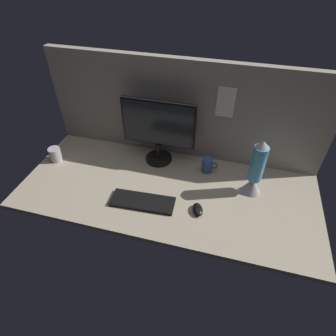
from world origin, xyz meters
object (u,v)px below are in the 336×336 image
(mug_ceramic_blue, at_px, (207,165))
(lava_lamp, at_px, (256,172))
(mouse, at_px, (198,209))
(keyboard, at_px, (143,202))
(monitor, at_px, (158,128))
(mug_steel, at_px, (55,154))

(mug_ceramic_blue, distance_m, lava_lamp, 0.33)
(mouse, bearing_deg, keyboard, 162.12)
(lava_lamp, bearing_deg, monitor, 166.07)
(keyboard, distance_m, lava_lamp, 0.67)
(mouse, distance_m, mug_ceramic_blue, 0.36)
(keyboard, bearing_deg, lava_lamp, 20.17)
(mouse, relative_size, mug_steel, 1.01)
(mug_steel, bearing_deg, monitor, 16.02)
(mouse, xyz_separation_m, mug_ceramic_blue, (-0.01, 0.36, 0.03))
(mouse, xyz_separation_m, mug_steel, (-1.02, 0.21, 0.03))
(keyboard, relative_size, mug_steel, 3.91)
(mug_ceramic_blue, relative_size, lava_lamp, 0.28)
(mug_ceramic_blue, relative_size, mug_steel, 1.08)
(lava_lamp, bearing_deg, mug_steel, -178.27)
(keyboard, height_order, lava_lamp, lava_lamp)
(monitor, xyz_separation_m, keyboard, (0.02, -0.42, -0.24))
(keyboard, bearing_deg, mouse, -0.17)
(lava_lamp, bearing_deg, keyboard, -156.38)
(mug_ceramic_blue, distance_m, mug_steel, 1.03)
(mouse, distance_m, mug_steel, 1.04)
(monitor, xyz_separation_m, mug_steel, (-0.68, -0.19, -0.20))
(monitor, distance_m, keyboard, 0.48)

